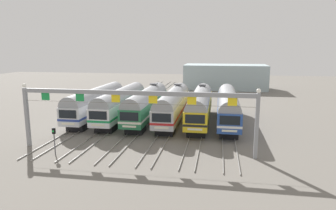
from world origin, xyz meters
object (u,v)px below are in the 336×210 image
Objects in this scene: commuter_train_silver at (96,102)px; yard_signal_mast at (54,136)px; commuter_train_stainless at (173,104)px; commuter_train_white at (121,102)px; catenary_gantry at (134,102)px; commuter_train_yellow at (200,105)px; commuter_train_green at (147,103)px; commuter_train_blue at (228,106)px.

yard_signal_mast is (1.96, -15.69, -0.70)m from commuter_train_silver.
commuter_train_white is at bearing -179.97° from commuter_train_stainless.
commuter_train_yellow is at bearing 66.41° from catenary_gantry.
commuter_train_stainless is at bearing 0.00° from commuter_train_green.
commuter_train_green reaches higher than commuter_train_blue.
commuter_train_blue is at bearing -0.03° from commuter_train_stainless.
commuter_train_silver is 6.35× the size of yard_signal_mast.
commuter_train_blue is (7.86, -0.00, -0.00)m from commuter_train_stainless.
commuter_train_blue is 0.73× the size of catenary_gantry.
catenary_gantry is (9.82, -13.49, 2.64)m from commuter_train_silver.
catenary_gantry is 8.82m from yard_signal_mast.
commuter_train_silver is at bearing -179.98° from commuter_train_yellow.
commuter_train_white is 0.73× the size of catenary_gantry.
commuter_train_yellow reaches higher than commuter_train_blue.
commuter_train_yellow is (3.93, 0.00, 0.00)m from commuter_train_stainless.
commuter_train_stainless is at bearing 57.94° from yard_signal_mast.
commuter_train_blue is (11.79, -0.00, -0.00)m from commuter_train_green.
commuter_train_stainless reaches higher than commuter_train_blue.
commuter_train_silver is 11.79m from commuter_train_stainless.
catenary_gantry is at bearing 15.57° from yard_signal_mast.
commuter_train_yellow reaches higher than commuter_train_silver.
commuter_train_silver is at bearing 180.00° from commuter_train_white.
commuter_train_green reaches higher than commuter_train_white.
commuter_train_stainless is at bearing 179.97° from commuter_train_blue.
commuter_train_stainless is 6.35× the size of yard_signal_mast.
commuter_train_yellow is 1.00× the size of commuter_train_blue.
commuter_train_yellow is (7.86, 0.00, 0.00)m from commuter_train_green.
commuter_train_yellow is 3.93m from commuter_train_blue.
commuter_train_blue is at bearing 41.57° from yard_signal_mast.
commuter_train_white is (3.93, 0.00, 0.00)m from commuter_train_silver.
commuter_train_silver is at bearing 97.14° from yard_signal_mast.
commuter_train_blue is (3.93, -0.00, -0.00)m from commuter_train_yellow.
catenary_gantry is at bearing -81.72° from commuter_train_green.
commuter_train_yellow is at bearing 0.00° from commuter_train_green.
commuter_train_stainless is at bearing 0.02° from commuter_train_silver.
catenary_gantry reaches higher than commuter_train_blue.
commuter_train_green is 0.73× the size of catenary_gantry.
commuter_train_yellow is at bearing 48.76° from yard_signal_mast.
commuter_train_stainless is 7.86m from commuter_train_blue.
commuter_train_stainless is (11.79, 0.00, 0.00)m from commuter_train_silver.
commuter_train_silver is at bearing 126.06° from catenary_gantry.
commuter_train_blue is (19.65, 0.00, 0.00)m from commuter_train_silver.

